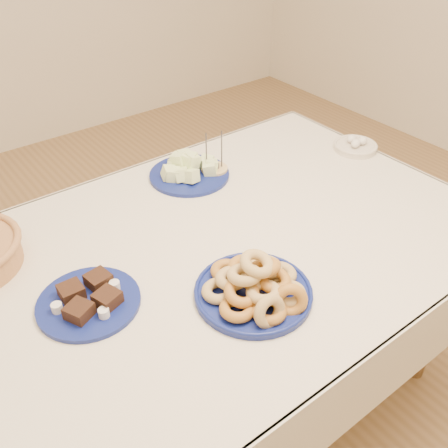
{
  "coord_description": "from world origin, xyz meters",
  "views": [
    {
      "loc": [
        -0.68,
        -0.94,
        1.67
      ],
      "look_at": [
        0.0,
        -0.05,
        0.85
      ],
      "focal_mm": 40.0,
      "sensor_mm": 36.0,
      "label": 1
    }
  ],
  "objects_px": {
    "candle_holder": "(214,169)",
    "egg_bowl": "(356,146)",
    "dining_table": "(214,270)",
    "donut_platter": "(255,287)",
    "brownie_plate": "(89,300)",
    "melon_plate": "(189,170)"
  },
  "relations": [
    {
      "from": "dining_table",
      "to": "candle_holder",
      "type": "xyz_separation_m",
      "value": [
        0.25,
        0.33,
        0.12
      ]
    },
    {
      "from": "dining_table",
      "to": "donut_platter",
      "type": "xyz_separation_m",
      "value": [
        -0.05,
        -0.24,
        0.14
      ]
    },
    {
      "from": "brownie_plate",
      "to": "egg_bowl",
      "type": "xyz_separation_m",
      "value": [
        1.19,
        0.15,
        0.0
      ]
    },
    {
      "from": "dining_table",
      "to": "melon_plate",
      "type": "xyz_separation_m",
      "value": [
        0.16,
        0.36,
        0.13
      ]
    },
    {
      "from": "dining_table",
      "to": "melon_plate",
      "type": "height_order",
      "value": "melon_plate"
    },
    {
      "from": "brownie_plate",
      "to": "dining_table",
      "type": "bearing_deg",
      "value": 1.17
    },
    {
      "from": "egg_bowl",
      "to": "candle_holder",
      "type": "bearing_deg",
      "value": 160.57
    },
    {
      "from": "candle_holder",
      "to": "egg_bowl",
      "type": "relative_size",
      "value": 0.81
    },
    {
      "from": "donut_platter",
      "to": "melon_plate",
      "type": "relative_size",
      "value": 1.01
    },
    {
      "from": "donut_platter",
      "to": "candle_holder",
      "type": "bearing_deg",
      "value": 62.84
    },
    {
      "from": "brownie_plate",
      "to": "candle_holder",
      "type": "bearing_deg",
      "value": 27.53
    },
    {
      "from": "dining_table",
      "to": "candle_holder",
      "type": "height_order",
      "value": "candle_holder"
    },
    {
      "from": "donut_platter",
      "to": "brownie_plate",
      "type": "distance_m",
      "value": 0.42
    },
    {
      "from": "egg_bowl",
      "to": "melon_plate",
      "type": "bearing_deg",
      "value": 160.49
    },
    {
      "from": "candle_holder",
      "to": "egg_bowl",
      "type": "bearing_deg",
      "value": -19.43
    },
    {
      "from": "donut_platter",
      "to": "egg_bowl",
      "type": "height_order",
      "value": "donut_platter"
    },
    {
      "from": "dining_table",
      "to": "melon_plate",
      "type": "bearing_deg",
      "value": 66.58
    },
    {
      "from": "melon_plate",
      "to": "candle_holder",
      "type": "distance_m",
      "value": 0.1
    },
    {
      "from": "dining_table",
      "to": "candle_holder",
      "type": "distance_m",
      "value": 0.43
    },
    {
      "from": "dining_table",
      "to": "egg_bowl",
      "type": "relative_size",
      "value": 8.51
    },
    {
      "from": "dining_table",
      "to": "donut_platter",
      "type": "relative_size",
      "value": 4.72
    },
    {
      "from": "dining_table",
      "to": "brownie_plate",
      "type": "height_order",
      "value": "brownie_plate"
    }
  ]
}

